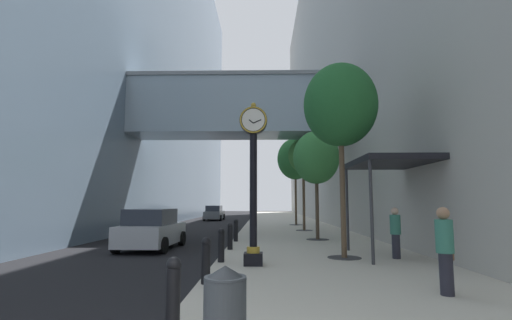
# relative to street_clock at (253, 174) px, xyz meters

# --- Properties ---
(ground_plane) EXTENTS (110.00, 110.00, 0.00)m
(ground_plane) POSITION_rel_street_clock_xyz_m (-1.21, 19.14, -2.82)
(ground_plane) COLOR black
(ground_plane) RESTS_ON ground
(sidewalk_right) EXTENTS (7.06, 80.00, 0.14)m
(sidewalk_right) POSITION_rel_street_clock_xyz_m (2.32, 22.14, -2.75)
(sidewalk_right) COLOR beige
(sidewalk_right) RESTS_ON ground
(building_block_left) EXTENTS (23.39, 80.00, 37.23)m
(building_block_left) POSITION_rel_street_clock_xyz_m (-12.65, 22.08, 15.73)
(building_block_left) COLOR slate
(building_block_left) RESTS_ON ground
(building_block_right) EXTENTS (9.00, 80.00, 33.46)m
(building_block_right) POSITION_rel_street_clock_xyz_m (10.36, 22.14, 13.91)
(building_block_right) COLOR #B7B2A8
(building_block_right) RESTS_ON ground
(street_clock) EXTENTS (0.84, 0.55, 4.87)m
(street_clock) POSITION_rel_street_clock_xyz_m (0.00, 0.00, 0.00)
(street_clock) COLOR black
(street_clock) RESTS_ON sidewalk_right
(bollard_nearest) EXTENTS (0.22, 0.22, 1.03)m
(bollard_nearest) POSITION_rel_street_clock_xyz_m (-1.00, -5.56, -2.14)
(bollard_nearest) COLOR black
(bollard_nearest) RESTS_ON sidewalk_right
(bollard_second) EXTENTS (0.22, 0.22, 1.03)m
(bollard_second) POSITION_rel_street_clock_xyz_m (-1.00, -2.52, -2.14)
(bollard_second) COLOR black
(bollard_second) RESTS_ON sidewalk_right
(bollard_third) EXTENTS (0.22, 0.22, 1.03)m
(bollard_third) POSITION_rel_street_clock_xyz_m (-1.00, 0.52, -2.14)
(bollard_third) COLOR black
(bollard_third) RESTS_ON sidewalk_right
(bollard_fourth) EXTENTS (0.22, 0.22, 1.03)m
(bollard_fourth) POSITION_rel_street_clock_xyz_m (-1.00, 3.56, -2.14)
(bollard_fourth) COLOR black
(bollard_fourth) RESTS_ON sidewalk_right
(bollard_fifth) EXTENTS (0.22, 0.22, 1.03)m
(bollard_fifth) POSITION_rel_street_clock_xyz_m (-1.00, 6.60, -2.14)
(bollard_fifth) COLOR black
(bollard_fifth) RESTS_ON sidewalk_right
(street_tree_near) EXTENTS (2.51, 2.51, 6.61)m
(street_tree_near) POSITION_rel_street_clock_xyz_m (2.96, 1.45, 2.46)
(street_tree_near) COLOR #333335
(street_tree_near) RESTS_ON sidewalk_right
(street_tree_mid_near) EXTENTS (2.32, 2.32, 5.41)m
(street_tree_mid_near) POSITION_rel_street_clock_xyz_m (2.96, 7.45, 1.37)
(street_tree_mid_near) COLOR #333335
(street_tree_mid_near) RESTS_ON sidewalk_right
(street_tree_mid_far) EXTENTS (1.99, 1.99, 6.09)m
(street_tree_mid_far) POSITION_rel_street_clock_xyz_m (2.96, 13.45, 2.21)
(street_tree_mid_far) COLOR #333335
(street_tree_mid_far) RESTS_ON sidewalk_right
(street_tree_far) EXTENTS (2.99, 2.99, 7.14)m
(street_tree_far) POSITION_rel_street_clock_xyz_m (2.96, 19.45, 2.73)
(street_tree_far) COLOR #333335
(street_tree_far) RESTS_ON sidewalk_right
(trash_bin) EXTENTS (0.53, 0.53, 1.05)m
(trash_bin) POSITION_rel_street_clock_xyz_m (-0.17, -6.41, -2.14)
(trash_bin) COLOR #383D42
(trash_bin) RESTS_ON sidewalk_right
(pedestrian_walking) EXTENTS (0.49, 0.52, 1.73)m
(pedestrian_walking) POSITION_rel_street_clock_xyz_m (3.93, -3.45, -1.77)
(pedestrian_walking) COLOR #23232D
(pedestrian_walking) RESTS_ON sidewalk_right
(pedestrian_by_clock) EXTENTS (0.39, 0.39, 1.65)m
(pedestrian_by_clock) POSITION_rel_street_clock_xyz_m (4.64, 1.34, -1.81)
(pedestrian_by_clock) COLOR #23232D
(pedestrian_by_clock) RESTS_ON sidewalk_right
(storefront_awning) EXTENTS (2.40, 3.60, 3.30)m
(storefront_awning) POSITION_rel_street_clock_xyz_m (4.62, 1.76, 0.46)
(storefront_awning) COLOR black
(storefront_awning) RESTS_ON sidewalk_right
(car_grey_near) EXTENTS (2.00, 4.47, 1.62)m
(car_grey_near) POSITION_rel_street_clock_xyz_m (-5.13, 29.88, -2.03)
(car_grey_near) COLOR slate
(car_grey_near) RESTS_ON ground
(car_silver_mid) EXTENTS (2.22, 4.12, 1.69)m
(car_silver_mid) POSITION_rel_street_clock_xyz_m (-4.43, 4.67, -2.00)
(car_silver_mid) COLOR #B7BABF
(car_silver_mid) RESTS_ON ground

